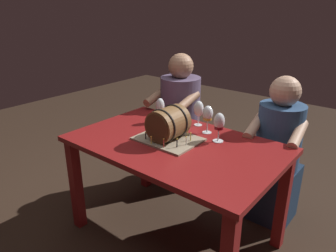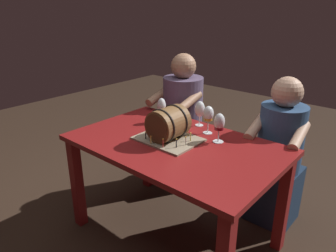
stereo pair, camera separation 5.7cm
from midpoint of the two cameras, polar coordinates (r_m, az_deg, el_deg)
ground_plane at (r=2.48m, az=0.44°, el=-18.92°), size 8.00×8.00×0.00m
dining_table at (r=2.12m, az=0.49°, el=-5.67°), size 1.38×0.87×0.75m
barrel_cake at (r=2.07m, az=-0.79°, el=0.13°), size 0.41×0.31×0.23m
wine_glass_red at (r=2.06m, az=8.46°, el=0.57°), size 0.07×0.07×0.20m
wine_glass_empty at (r=2.33m, az=4.87°, el=3.05°), size 0.07×0.07×0.19m
wine_glass_white at (r=2.39m, az=-2.11°, el=3.45°), size 0.07×0.07×0.19m
wine_glass_amber at (r=2.19m, az=6.47°, el=2.10°), size 0.07×0.07×0.20m
person_seated_left at (r=2.88m, az=1.59°, el=0.32°), size 0.40×0.48×1.21m
person_seated_right at (r=2.50m, az=18.33°, el=-5.45°), size 0.39×0.49×1.14m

